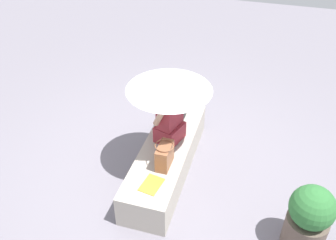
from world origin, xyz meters
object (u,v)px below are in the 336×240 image
at_px(handbag_black, 181,106).
at_px(tote_bag_canvas, 165,155).
at_px(person_seated, 170,114).
at_px(parasol, 169,81).
at_px(planter_near, 309,218).
at_px(magazine, 152,185).

distance_m(handbag_black, tote_bag_canvas, 1.04).
xyz_separation_m(person_seated, parasol, (-0.07, -0.01, 0.50)).
height_order(person_seated, parasol, parasol).
relative_size(person_seated, planter_near, 1.13).
xyz_separation_m(person_seated, planter_near, (-0.81, -1.69, -0.39)).
relative_size(person_seated, magazine, 3.21).
distance_m(magazine, planter_near, 1.66).
bearing_deg(handbag_black, person_seated, -179.20).
bearing_deg(person_seated, parasol, -170.29).
xyz_separation_m(handbag_black, planter_near, (-1.37, -1.70, -0.15)).
bearing_deg(tote_bag_canvas, magazine, 172.61).
xyz_separation_m(person_seated, magazine, (-0.83, -0.04, -0.38)).
xyz_separation_m(person_seated, handbag_black, (0.56, 0.01, -0.24)).
distance_m(person_seated, parasol, 0.51).
relative_size(parasol, magazine, 3.69).
relative_size(parasol, tote_bag_canvas, 3.39).
relative_size(person_seated, handbag_black, 3.05).
distance_m(tote_bag_canvas, planter_near, 1.65).
bearing_deg(magazine, person_seated, 11.94).
bearing_deg(planter_near, tote_bag_canvas, 78.57).
relative_size(tote_bag_canvas, planter_near, 0.38).
xyz_separation_m(parasol, handbag_black, (0.62, 0.02, -0.75)).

